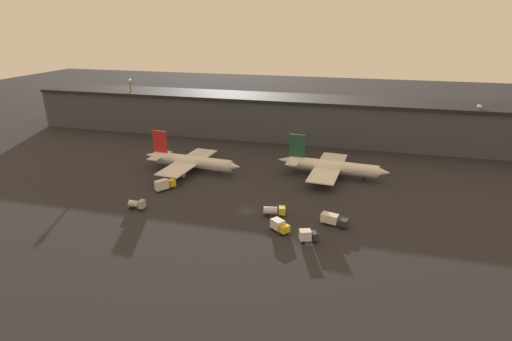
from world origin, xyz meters
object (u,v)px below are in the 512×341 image
object	(u,v)px
airplane_1	(331,167)
service_vehicle_4	(279,226)
service_vehicle_5	(274,211)
airplane_0	(191,161)
service_vehicle_1	(137,204)
service_vehicle_3	(164,184)
service_vehicle_2	(308,235)
service_vehicle_0	(333,219)

from	to	relation	value
airplane_1	service_vehicle_4	xyz separation A→B (m)	(-9.78, -43.43, -1.96)
airplane_1	service_vehicle_5	xyz separation A→B (m)	(-12.97, -34.98, -2.05)
airplane_0	airplane_1	size ratio (longest dim) A/B	0.99
service_vehicle_1	service_vehicle_4	world-z (taller)	service_vehicle_4
airplane_1	service_vehicle_3	xyz separation A→B (m)	(-51.59, -26.11, -1.66)
service_vehicle_1	service_vehicle_3	xyz separation A→B (m)	(1.34, 14.92, 0.43)
airplane_0	service_vehicle_2	bearing A→B (deg)	-34.03
service_vehicle_2	service_vehicle_3	size ratio (longest dim) A/B	0.75
airplane_0	service_vehicle_4	world-z (taller)	airplane_0
service_vehicle_4	service_vehicle_5	bearing A→B (deg)	146.92
service_vehicle_1	service_vehicle_3	world-z (taller)	service_vehicle_3
service_vehicle_3	service_vehicle_4	xyz separation A→B (m)	(41.82, -17.32, -0.30)
service_vehicle_1	service_vehicle_2	xyz separation A→B (m)	(51.05, -5.65, 0.15)
airplane_0	service_vehicle_2	size ratio (longest dim) A/B	7.70
service_vehicle_5	service_vehicle_1	bearing A→B (deg)	176.17
airplane_0	service_vehicle_2	distance (m)	62.75
service_vehicle_0	service_vehicle_2	xyz separation A→B (m)	(-5.53, -10.46, 0.06)
service_vehicle_1	service_vehicle_3	size ratio (longest dim) A/B	0.70
service_vehicle_4	service_vehicle_2	bearing A→B (deg)	13.89
service_vehicle_5	airplane_0	bearing A→B (deg)	130.89
service_vehicle_1	service_vehicle_5	xyz separation A→B (m)	(39.96, 6.05, 0.04)
airplane_1	service_vehicle_3	size ratio (longest dim) A/B	5.82
service_vehicle_2	service_vehicle_4	distance (m)	8.53
service_vehicle_1	service_vehicle_2	distance (m)	51.36
airplane_1	service_vehicle_3	bearing A→B (deg)	-148.00
service_vehicle_3	service_vehicle_4	size ratio (longest dim) A/B	1.21
service_vehicle_4	service_vehicle_5	xyz separation A→B (m)	(-3.19, 8.45, -0.09)
service_vehicle_1	airplane_1	bearing A→B (deg)	39.04
service_vehicle_1	service_vehicle_4	distance (m)	43.22
service_vehicle_0	airplane_0	bearing A→B (deg)	165.91
airplane_0	service_vehicle_5	xyz separation A→B (m)	(37.53, -27.94, -1.96)
service_vehicle_1	service_vehicle_4	bearing A→B (deg)	-1.93
airplane_0	service_vehicle_0	bearing A→B (deg)	-23.15
airplane_1	service_vehicle_4	bearing A→B (deg)	-97.52
airplane_1	service_vehicle_0	bearing A→B (deg)	-79.08
service_vehicle_1	service_vehicle_0	bearing A→B (deg)	6.12
service_vehicle_2	service_vehicle_3	distance (m)	53.80
service_vehicle_0	service_vehicle_3	world-z (taller)	service_vehicle_3
service_vehicle_1	service_vehicle_3	distance (m)	14.99
service_vehicle_3	airplane_1	bearing A→B (deg)	-29.96
service_vehicle_2	service_vehicle_3	bearing A→B (deg)	136.80
service_vehicle_3	service_vehicle_4	distance (m)	45.26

